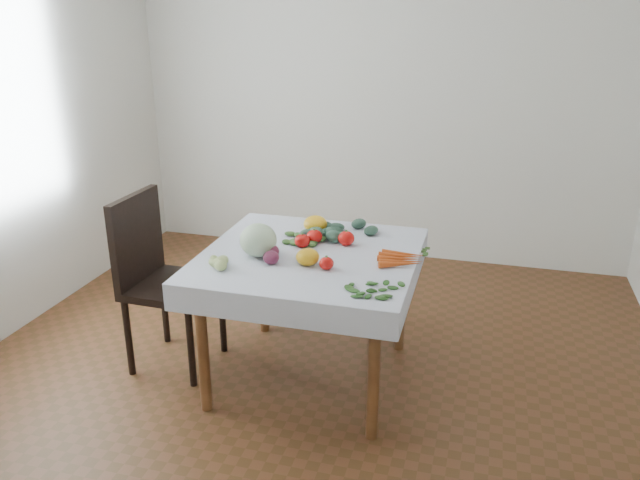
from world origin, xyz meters
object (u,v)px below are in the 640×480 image
object	(u,v)px
chair	(157,270)
carrot_bunch	(400,259)
heirloom_back	(315,224)
table	(310,271)
cabbage	(258,240)

from	to	relation	value
chair	carrot_bunch	world-z (taller)	chair
carrot_bunch	chair	bearing A→B (deg)	-177.22
chair	heirloom_back	distance (m)	0.94
heirloom_back	carrot_bunch	distance (m)	0.63
table	carrot_bunch	bearing A→B (deg)	1.10
chair	cabbage	distance (m)	0.69
chair	heirloom_back	world-z (taller)	chair
cabbage	table	bearing A→B (deg)	22.55
table	cabbage	bearing A→B (deg)	-157.45
table	heirloom_back	size ratio (longest dim) A/B	7.28
chair	cabbage	size ratio (longest dim) A/B	5.25
carrot_bunch	cabbage	bearing A→B (deg)	-171.22
cabbage	carrot_bunch	bearing A→B (deg)	8.78
carrot_bunch	heirloom_back	bearing A→B (deg)	149.25
cabbage	heirloom_back	xyz separation A→B (m)	(0.19, 0.44, -0.04)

